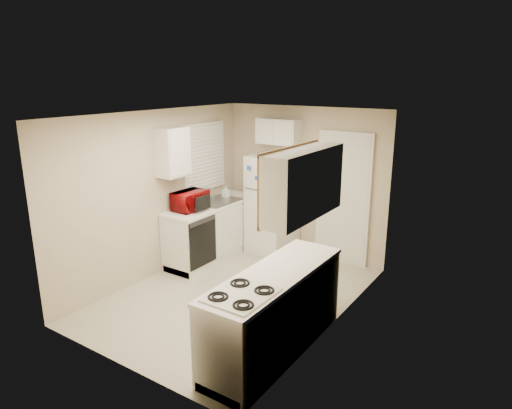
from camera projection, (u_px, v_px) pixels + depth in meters
The scene contains 19 objects.
floor at pixel (235, 295), 6.16m from camera, with size 3.80×3.80×0.00m, color beige.
ceiling at pixel (233, 114), 5.50m from camera, with size 3.80×3.80×0.00m, color white.
wall_left at pixel (156, 194), 6.58m from camera, with size 3.80×3.80×0.00m, color #BEAC8F.
wall_right at pixel (335, 229), 5.08m from camera, with size 3.80×3.80×0.00m, color #BEAC8F.
wall_back at pixel (304, 182), 7.35m from camera, with size 2.80×2.80×0.00m, color #BEAC8F.
wall_front at pixel (115, 257), 4.31m from camera, with size 2.80×2.80×0.00m, color #BEAC8F.
left_counter at pixel (213, 230), 7.34m from camera, with size 0.60×1.80×0.90m, color silver.
dishwasher at pixel (203, 242), 6.70m from camera, with size 0.03×0.58×0.72m, color black.
sink at pixel (218, 204), 7.35m from camera, with size 0.54×0.74×0.16m, color gray.
microwave at pixel (190, 200), 6.84m from camera, with size 0.29×0.52×0.34m, color maroon.
soap_bottle at pixel (226, 192), 7.56m from camera, with size 0.09×0.09×0.20m, color white.
window_blinds at pixel (204, 157), 7.29m from camera, with size 0.10×0.98×1.08m, color silver.
upper_cabinet_left at pixel (172, 152), 6.51m from camera, with size 0.30×0.45×0.70m, color silver.
refrigerator at pixel (272, 205), 7.43m from camera, with size 0.67×0.65×1.63m, color silver.
cabinet_over_fridge at pixel (279, 131), 7.23m from camera, with size 0.70×0.30×0.40m, color silver.
interior_door at pixel (343, 199), 6.99m from camera, with size 0.86×0.06×2.08m, color silver.
right_counter at pixel (274, 312), 4.81m from camera, with size 0.60×2.00×0.90m, color silver.
stove at pixel (242, 345), 4.34m from camera, with size 0.51×0.63×0.77m, color silver.
upper_cabinet_right at pixel (304, 184), 4.60m from camera, with size 0.30×1.20×0.70m, color silver.
Camera 1 is at (3.34, -4.50, 2.85)m, focal length 32.00 mm.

